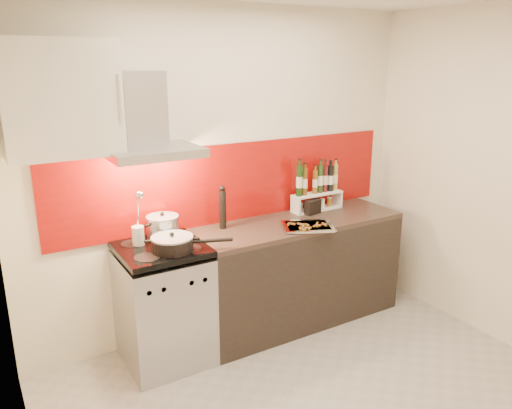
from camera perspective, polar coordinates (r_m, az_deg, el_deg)
back_wall at (r=4.04m, az=-3.29°, el=3.58°), size 3.40×0.02×2.60m
left_wall at (r=2.27m, az=-25.56°, el=-8.33°), size 0.02×2.80×2.60m
backsplash at (r=4.07m, az=-2.57°, el=2.53°), size 3.00×0.02×0.64m
range_stove at (r=3.80m, az=-10.44°, el=-11.32°), size 0.60×0.60×0.91m
counter at (r=4.31m, az=4.73°, el=-7.52°), size 1.80×0.60×0.90m
range_hood at (r=3.54m, az=-12.35°, el=8.73°), size 0.62×0.50×0.61m
upper_cabinet at (r=3.37m, az=-21.52°, el=11.18°), size 0.70×0.35×0.72m
stock_pot at (r=3.73m, az=-10.60°, el=-2.56°), size 0.24×0.24×0.20m
saute_pan at (r=3.50m, az=-9.44°, el=-4.40°), size 0.55×0.31×0.14m
utensil_jar at (r=3.63m, az=-13.29°, el=-2.82°), size 0.09×0.13×0.42m
pepper_mill at (r=3.90m, az=-3.84°, el=-0.37°), size 0.05×0.05×0.35m
step_shelf at (r=4.40m, az=7.01°, el=1.74°), size 0.48×0.13×0.43m
caddy_box at (r=4.32m, az=6.49°, el=-0.31°), size 0.16×0.09×0.13m
baking_tray at (r=3.97m, az=5.93°, el=-2.48°), size 0.48×0.44×0.03m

